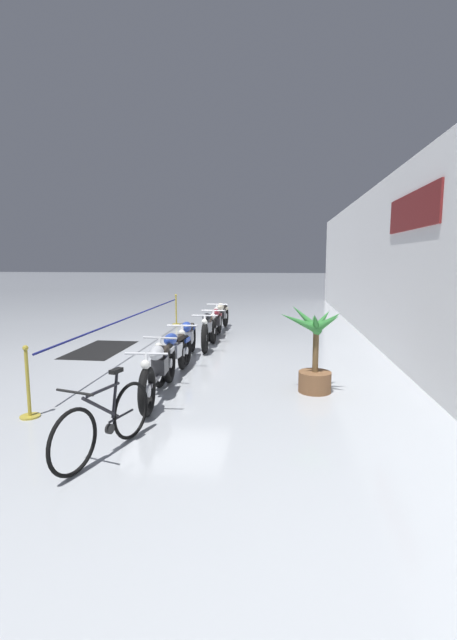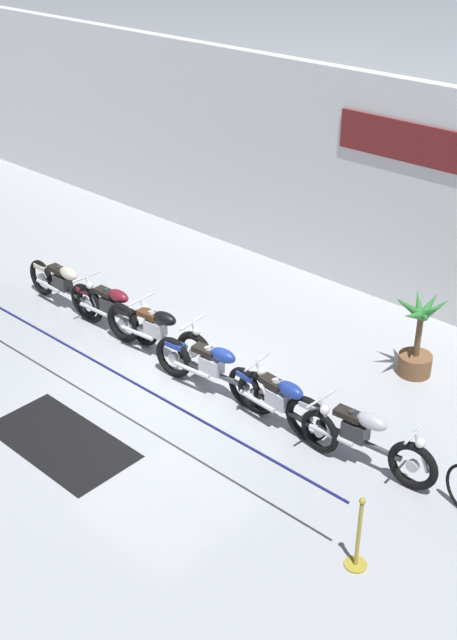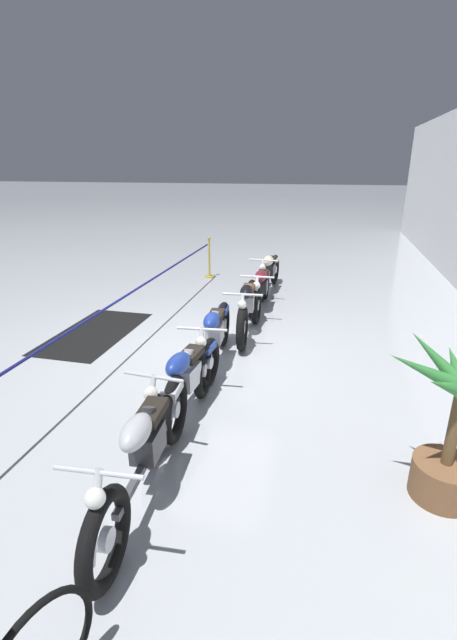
{
  "view_description": "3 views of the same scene",
  "coord_description": "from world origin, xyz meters",
  "px_view_note": "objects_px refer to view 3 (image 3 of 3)",
  "views": [
    {
      "loc": [
        9.99,
        2.49,
        2.25
      ],
      "look_at": [
        0.53,
        1.37,
        0.89
      ],
      "focal_mm": 24.0,
      "sensor_mm": 36.0,
      "label": 1
    },
    {
      "loc": [
        8.01,
        -7.2,
        7.28
      ],
      "look_at": [
        0.46,
        1.12,
        0.96
      ],
      "focal_mm": 45.0,
      "sensor_mm": 36.0,
      "label": 2
    },
    {
      "loc": [
        6.22,
        1.97,
        2.81
      ],
      "look_at": [
        0.71,
        0.67,
        0.73
      ],
      "focal_mm": 24.0,
      "sensor_mm": 36.0,
      "label": 3
    }
  ],
  "objects_px": {
    "motorcycle_blue_4": "(185,381)",
    "floor_banner": "(95,333)",
    "motorcycle_maroon_1": "(261,289)",
    "motorcycle_blue_3": "(214,338)",
    "potted_palm_left_of_row": "(451,429)",
    "stanchion_far_left": "(166,279)",
    "motorcycle_silver_5": "(146,452)",
    "motorcycle_cream_0": "(269,272)",
    "motorcycle_black_2": "(247,307)"
  },
  "relations": [
    {
      "from": "motorcycle_blue_3",
      "to": "motorcycle_maroon_1",
      "type": "bearing_deg",
      "value": 174.72
    },
    {
      "from": "stanchion_far_left",
      "to": "floor_banner",
      "type": "height_order",
      "value": "stanchion_far_left"
    },
    {
      "from": "motorcycle_maroon_1",
      "to": "motorcycle_blue_3",
      "type": "distance_m",
      "value": 2.73
    },
    {
      "from": "motorcycle_cream_0",
      "to": "motorcycle_silver_5",
      "type": "relative_size",
      "value": 0.94
    },
    {
      "from": "stanchion_far_left",
      "to": "motorcycle_blue_3",
      "type": "bearing_deg",
      "value": 36.27
    },
    {
      "from": "motorcycle_cream_0",
      "to": "potted_palm_left_of_row",
      "type": "relative_size",
      "value": 1.48
    },
    {
      "from": "motorcycle_maroon_1",
      "to": "potted_palm_left_of_row",
      "type": "height_order",
      "value": "potted_palm_left_of_row"
    },
    {
      "from": "potted_palm_left_of_row",
      "to": "stanchion_far_left",
      "type": "height_order",
      "value": "potted_palm_left_of_row"
    },
    {
      "from": "floor_banner",
      "to": "motorcycle_blue_3",
      "type": "bearing_deg",
      "value": 71.65
    },
    {
      "from": "motorcycle_maroon_1",
      "to": "motorcycle_silver_5",
      "type": "relative_size",
      "value": 0.92
    },
    {
      "from": "motorcycle_cream_0",
      "to": "motorcycle_blue_4",
      "type": "relative_size",
      "value": 1.03
    },
    {
      "from": "motorcycle_blue_4",
      "to": "motorcycle_silver_5",
      "type": "bearing_deg",
      "value": 3.76
    },
    {
      "from": "motorcycle_maroon_1",
      "to": "motorcycle_black_2",
      "type": "distance_m",
      "value": 1.22
    },
    {
      "from": "motorcycle_blue_4",
      "to": "stanchion_far_left",
      "type": "relative_size",
      "value": 0.25
    },
    {
      "from": "motorcycle_black_2",
      "to": "potted_palm_left_of_row",
      "type": "height_order",
      "value": "potted_palm_left_of_row"
    },
    {
      "from": "motorcycle_maroon_1",
      "to": "potted_palm_left_of_row",
      "type": "bearing_deg",
      "value": 26.6
    },
    {
      "from": "potted_palm_left_of_row",
      "to": "floor_banner",
      "type": "relative_size",
      "value": 0.66
    },
    {
      "from": "stanchion_far_left",
      "to": "motorcycle_cream_0",
      "type": "bearing_deg",
      "value": 139.37
    },
    {
      "from": "motorcycle_black_2",
      "to": "motorcycle_blue_3",
      "type": "height_order",
      "value": "motorcycle_black_2"
    },
    {
      "from": "motorcycle_maroon_1",
      "to": "motorcycle_blue_3",
      "type": "relative_size",
      "value": 0.93
    },
    {
      "from": "motorcycle_silver_5",
      "to": "potted_palm_left_of_row",
      "type": "relative_size",
      "value": 1.57
    },
    {
      "from": "motorcycle_maroon_1",
      "to": "motorcycle_blue_3",
      "type": "bearing_deg",
      "value": -5.28
    },
    {
      "from": "potted_palm_left_of_row",
      "to": "floor_banner",
      "type": "bearing_deg",
      "value": -119.53
    },
    {
      "from": "motorcycle_cream_0",
      "to": "floor_banner",
      "type": "bearing_deg",
      "value": -38.94
    },
    {
      "from": "motorcycle_black_2",
      "to": "stanchion_far_left",
      "type": "xyz_separation_m",
      "value": [
        -0.56,
        -1.7,
        0.26
      ]
    },
    {
      "from": "motorcycle_cream_0",
      "to": "motorcycle_blue_3",
      "type": "relative_size",
      "value": 0.94
    },
    {
      "from": "motorcycle_maroon_1",
      "to": "motorcycle_silver_5",
      "type": "xyz_separation_m",
      "value": [
        5.36,
        -0.15,
        0.02
      ]
    },
    {
      "from": "motorcycle_silver_5",
      "to": "potted_palm_left_of_row",
      "type": "xyz_separation_m",
      "value": [
        -0.6,
        2.53,
        0.23
      ]
    },
    {
      "from": "motorcycle_blue_4",
      "to": "potted_palm_left_of_row",
      "type": "height_order",
      "value": "potted_palm_left_of_row"
    },
    {
      "from": "motorcycle_black_2",
      "to": "motorcycle_blue_4",
      "type": "bearing_deg",
      "value": -3.7
    },
    {
      "from": "motorcycle_maroon_1",
      "to": "motorcycle_blue_3",
      "type": "xyz_separation_m",
      "value": [
        2.72,
        -0.25,
        0.01
      ]
    },
    {
      "from": "motorcycle_cream_0",
      "to": "potted_palm_left_of_row",
      "type": "distance_m",
      "value": 6.56
    },
    {
      "from": "stanchion_far_left",
      "to": "floor_banner",
      "type": "distance_m",
      "value": 1.69
    },
    {
      "from": "motorcycle_maroon_1",
      "to": "potted_palm_left_of_row",
      "type": "distance_m",
      "value": 5.32
    },
    {
      "from": "motorcycle_maroon_1",
      "to": "stanchion_far_left",
      "type": "bearing_deg",
      "value": -69.27
    },
    {
      "from": "motorcycle_blue_3",
      "to": "motorcycle_blue_4",
      "type": "relative_size",
      "value": 1.09
    },
    {
      "from": "stanchion_far_left",
      "to": "floor_banner",
      "type": "relative_size",
      "value": 3.81
    },
    {
      "from": "motorcycle_silver_5",
      "to": "floor_banner",
      "type": "bearing_deg",
      "value": -144.06
    },
    {
      "from": "motorcycle_black_2",
      "to": "potted_palm_left_of_row",
      "type": "xyz_separation_m",
      "value": [
        3.53,
        2.44,
        0.23
      ]
    },
    {
      "from": "motorcycle_cream_0",
      "to": "motorcycle_maroon_1",
      "type": "height_order",
      "value": "motorcycle_cream_0"
    },
    {
      "from": "motorcycle_blue_4",
      "to": "floor_banner",
      "type": "relative_size",
      "value": 0.95
    },
    {
      "from": "motorcycle_maroon_1",
      "to": "motorcycle_silver_5",
      "type": "bearing_deg",
      "value": -1.61
    },
    {
      "from": "motorcycle_blue_3",
      "to": "potted_palm_left_of_row",
      "type": "distance_m",
      "value": 3.34
    },
    {
      "from": "motorcycle_silver_5",
      "to": "stanchion_far_left",
      "type": "bearing_deg",
      "value": -161.09
    },
    {
      "from": "potted_palm_left_of_row",
      "to": "floor_banner",
      "type": "distance_m",
      "value": 5.83
    },
    {
      "from": "motorcycle_silver_5",
      "to": "motorcycle_blue_4",
      "type": "bearing_deg",
      "value": -176.24
    },
    {
      "from": "motorcycle_silver_5",
      "to": "stanchion_far_left",
      "type": "xyz_separation_m",
      "value": [
        -4.69,
        -1.61,
        0.25
      ]
    },
    {
      "from": "motorcycle_black_2",
      "to": "motorcycle_silver_5",
      "type": "xyz_separation_m",
      "value": [
        4.14,
        -0.1,
        0.01
      ]
    },
    {
      "from": "motorcycle_black_2",
      "to": "motorcycle_blue_4",
      "type": "relative_size",
      "value": 1.06
    },
    {
      "from": "motorcycle_maroon_1",
      "to": "motorcycle_cream_0",
      "type": "bearing_deg",
      "value": -178.39
    }
  ]
}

